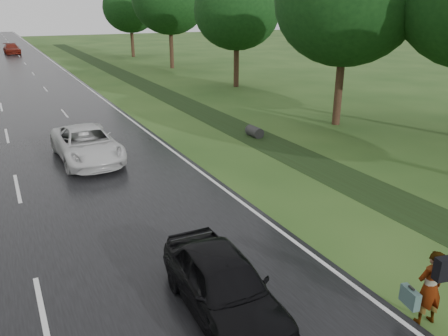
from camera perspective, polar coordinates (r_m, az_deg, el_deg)
The scene contains 11 objects.
ground at distance 10.81m, azimuth -22.58°, elevation -17.34°, with size 220.00×220.00×0.00m, color #264719.
edge_stripe_east at distance 54.58m, azimuth -20.69°, elevation 12.30°, with size 0.12×180.00×0.01m, color silver.
drainage_ditch at distance 30.50m, azimuth -4.65°, elevation 8.21°, with size 2.20×120.00×0.56m.
tree_east_b at distance 25.42m, azimuth 15.73°, elevation 20.29°, with size 7.60×7.60×10.11m.
tree_east_c at distance 37.56m, azimuth 1.68°, elevation 19.87°, with size 7.00×7.00×9.29m.
tree_east_d at distance 50.11m, azimuth -7.13°, elevation 20.96°, with size 8.00×8.00×10.76m.
tree_east_f at distance 63.29m, azimuth -12.18°, elevation 19.78°, with size 7.20×7.20×9.62m.
pedestrian at distance 10.27m, azimuth 25.25°, elevation -13.88°, with size 0.82×0.81×1.73m.
white_pickup at distance 19.90m, azimuth -17.49°, elevation 3.00°, with size 2.39×5.18×1.44m, color silver.
dark_sedan at distance 9.69m, azimuth -0.08°, elevation -14.91°, with size 1.67×4.14×1.41m, color black.
far_car_red at distance 72.79m, azimuth -25.98°, elevation 13.82°, with size 2.01×4.95×1.44m, color maroon.
Camera 1 is at (-0.12, -8.78, 6.31)m, focal length 35.00 mm.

